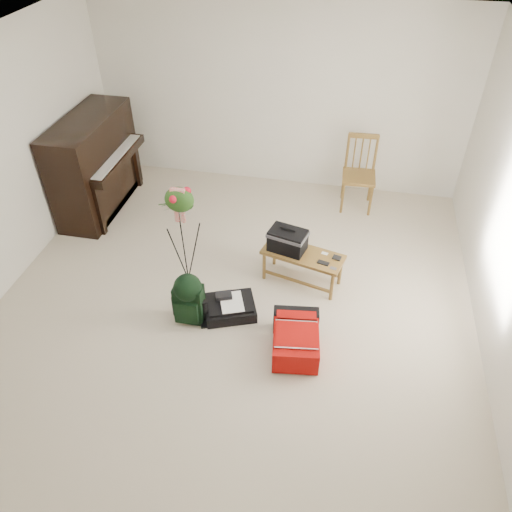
% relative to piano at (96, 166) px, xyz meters
% --- Properties ---
extents(floor, '(5.00, 5.50, 0.01)m').
position_rel_piano_xyz_m(floor, '(2.19, -1.60, -0.60)').
color(floor, beige).
rests_on(floor, ground).
extents(ceiling, '(5.00, 5.50, 0.01)m').
position_rel_piano_xyz_m(ceiling, '(2.19, -1.60, 1.90)').
color(ceiling, white).
rests_on(ceiling, wall_back).
extents(wall_back, '(5.00, 0.04, 2.50)m').
position_rel_piano_xyz_m(wall_back, '(2.19, 1.15, 0.65)').
color(wall_back, white).
rests_on(wall_back, floor).
extents(piano, '(0.71, 1.50, 1.25)m').
position_rel_piano_xyz_m(piano, '(0.00, 0.00, 0.00)').
color(piano, black).
rests_on(piano, floor).
extents(bench, '(0.94, 0.56, 0.68)m').
position_rel_piano_xyz_m(bench, '(2.72, -1.00, -0.12)').
color(bench, olive).
rests_on(bench, floor).
extents(dining_chair, '(0.44, 0.44, 0.98)m').
position_rel_piano_xyz_m(dining_chair, '(3.36, 0.70, -0.12)').
color(dining_chair, olive).
rests_on(dining_chair, floor).
extents(red_suitcase, '(0.51, 0.69, 0.27)m').
position_rel_piano_xyz_m(red_suitcase, '(2.92, -1.94, -0.45)').
color(red_suitcase, '#C00809').
rests_on(red_suitcase, floor).
extents(black_duffel, '(0.63, 0.57, 0.22)m').
position_rel_piano_xyz_m(black_duffel, '(2.18, -1.63, -0.52)').
color(black_duffel, black).
rests_on(black_duffel, floor).
extents(green_backpack, '(0.29, 0.28, 0.58)m').
position_rel_piano_xyz_m(green_backpack, '(1.80, -1.81, -0.28)').
color(green_backpack, black).
rests_on(green_backpack, floor).
extents(flower_stand, '(0.40, 0.40, 1.24)m').
position_rel_piano_xyz_m(flower_stand, '(1.59, -1.23, 0.01)').
color(flower_stand, black).
rests_on(flower_stand, floor).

